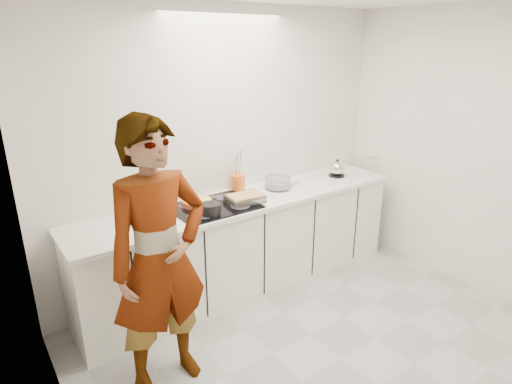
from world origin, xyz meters
TOP-DOWN VIEW (x-y plane):
  - floor at (0.00, 0.00)m, footprint 3.60×3.20m
  - wall_back at (0.00, 1.60)m, footprint 3.60×0.00m
  - wall_left at (-1.80, 0.00)m, footprint 0.00×3.20m
  - wall_right at (1.80, 0.02)m, footprint 0.02×3.20m
  - base_cabinets at (0.00, 1.28)m, footprint 3.20×0.58m
  - countertop at (0.00, 1.28)m, footprint 3.24×0.64m
  - hob at (-0.35, 1.26)m, footprint 0.72×0.54m
  - tart_dish at (-0.45, 1.37)m, footprint 0.34×0.34m
  - saucepan at (-0.47, 1.11)m, footprint 0.19×0.19m
  - baking_dish at (-0.07, 1.19)m, footprint 0.34×0.26m
  - mixing_bowl at (0.41, 1.33)m, footprint 0.31×0.31m
  - tea_towel at (0.55, 1.37)m, footprint 0.28×0.24m
  - kettle at (1.18, 1.29)m, footprint 0.19×0.19m
  - utensil_crock at (0.07, 1.51)m, footprint 0.14×0.14m
  - cook at (-1.14, 0.59)m, footprint 0.72×0.50m

SIDE VIEW (x-z plane):
  - floor at x=0.00m, z-range 0.00..0.00m
  - base_cabinets at x=0.00m, z-range 0.00..0.87m
  - countertop at x=0.00m, z-range 0.87..0.91m
  - hob at x=-0.35m, z-range 0.91..0.92m
  - tea_towel at x=0.55m, z-range 0.91..0.95m
  - cook at x=-1.14m, z-range 0.00..1.88m
  - tart_dish at x=-0.45m, z-range 0.93..0.97m
  - baking_dish at x=-0.07m, z-range 0.93..0.99m
  - mixing_bowl at x=0.41m, z-range 0.91..1.02m
  - saucepan at x=-0.47m, z-range 0.89..1.05m
  - utensil_crock at x=0.07m, z-range 0.91..1.07m
  - kettle at x=1.18m, z-range 0.90..1.09m
  - wall_right at x=1.80m, z-range 0.00..2.60m
  - wall_back at x=0.00m, z-range 0.00..2.60m
  - wall_left at x=-1.80m, z-range 0.00..2.60m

